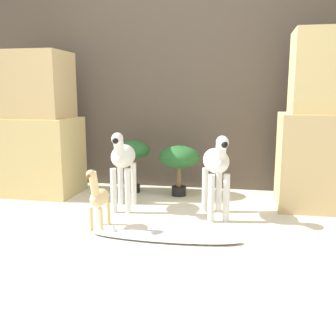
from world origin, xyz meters
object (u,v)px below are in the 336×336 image
(potted_palm_back, at_px, (133,153))
(zebra_left, at_px, (123,160))
(surfboard, at_px, (163,236))
(potted_palm_front, at_px, (179,159))
(zebra_right, at_px, (217,165))
(giraffe_figurine, at_px, (98,197))

(potted_palm_back, bearing_deg, zebra_left, -82.64)
(surfboard, bearing_deg, zebra_left, 126.92)
(zebra_left, distance_m, potted_palm_front, 0.70)
(potted_palm_front, height_order, surfboard, potted_palm_front)
(zebra_left, xyz_separation_m, potted_palm_front, (0.41, 0.56, -0.07))
(zebra_right, xyz_separation_m, surfboard, (-0.33, -0.57, -0.42))
(giraffe_figurine, bearing_deg, potted_palm_back, 92.73)
(zebra_left, distance_m, giraffe_figurine, 0.59)
(potted_palm_front, xyz_separation_m, potted_palm_back, (-0.49, 0.04, 0.04))
(potted_palm_front, relative_size, potted_palm_back, 0.93)
(giraffe_figurine, relative_size, surfboard, 0.45)
(zebra_right, relative_size, potted_palm_front, 1.39)
(zebra_right, height_order, surfboard, zebra_right)
(zebra_right, relative_size, zebra_left, 1.00)
(zebra_right, distance_m, potted_palm_front, 0.77)
(surfboard, bearing_deg, potted_palm_back, 114.48)
(zebra_right, height_order, potted_palm_back, zebra_right)
(zebra_right, height_order, giraffe_figurine, zebra_right)
(zebra_right, bearing_deg, giraffe_figurine, -151.28)
(zebra_left, relative_size, surfboard, 0.64)
(surfboard, bearing_deg, giraffe_figurine, 168.43)
(zebra_left, xyz_separation_m, potted_palm_back, (-0.08, 0.60, -0.02))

